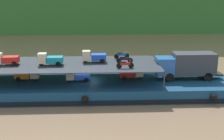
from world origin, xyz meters
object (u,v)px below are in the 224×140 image
object	(u,v)px
mini_truck_upper_bow	(94,57)
motorcycle_upper_port	(125,64)
covered_lorry	(187,65)
motorcycle_upper_centre	(124,59)
cargo_barge	(86,87)
motorcycle_upper_stbd	(122,55)
mini_truck_upper_mid	(6,59)
mini_truck_upper_fore	(50,59)
mini_truck_lower_mid	(78,75)
mini_truck_lower_aft	(28,74)
mini_truck_lower_fore	(132,73)

from	to	relation	value
mini_truck_upper_bow	motorcycle_upper_port	distance (m)	4.43
covered_lorry	motorcycle_upper_centre	bearing A→B (deg)	-179.31
cargo_barge	covered_lorry	bearing A→B (deg)	0.54
motorcycle_upper_centre	motorcycle_upper_stbd	bearing A→B (deg)	93.28
mini_truck_upper_mid	mini_truck_upper_fore	xyz separation A→B (m)	(4.93, -0.34, 0.00)
covered_lorry	mini_truck_lower_mid	world-z (taller)	covered_lorry
mini_truck_upper_bow	motorcycle_upper_centre	xyz separation A→B (m)	(3.51, -0.51, -0.26)
mini_truck_lower_mid	motorcycle_upper_stbd	distance (m)	6.13
mini_truck_upper_mid	motorcycle_upper_centre	xyz separation A→B (m)	(13.28, 0.30, -0.26)
cargo_barge	mini_truck_upper_bow	size ratio (longest dim) A/B	12.11
mini_truck_lower_aft	cargo_barge	bearing A→B (deg)	-3.73
cargo_barge	mini_truck_upper_bow	bearing A→B (deg)	30.89
mini_truck_lower_mid	mini_truck_upper_bow	distance (m)	2.85
mini_truck_upper_mid	mini_truck_upper_fore	bearing A→B (deg)	-3.93
motorcycle_upper_port	mini_truck_upper_mid	bearing A→B (deg)	171.10
covered_lorry	mini_truck_upper_mid	distance (m)	20.62
mini_truck_upper_mid	motorcycle_upper_centre	distance (m)	13.28
mini_truck_upper_fore	cargo_barge	bearing A→B (deg)	8.93
covered_lorry	motorcycle_upper_port	world-z (taller)	covered_lorry
mini_truck_lower_aft	covered_lorry	bearing A→B (deg)	-1.02
covered_lorry	mini_truck_lower_fore	world-z (taller)	covered_lorry
cargo_barge	motorcycle_upper_port	bearing A→B (deg)	-28.75
mini_truck_upper_fore	mini_truck_lower_fore	bearing A→B (deg)	7.21
mini_truck_lower_aft	mini_truck_upper_mid	xyz separation A→B (m)	(-2.12, -0.72, 2.00)
motorcycle_upper_centre	cargo_barge	bearing A→B (deg)	-179.72
mini_truck_lower_fore	motorcycle_upper_centre	size ratio (longest dim) A/B	1.46
mini_truck_upper_fore	motorcycle_upper_centre	xyz separation A→B (m)	(8.34, 0.64, -0.26)
motorcycle_upper_port	motorcycle_upper_stbd	distance (m)	4.71
mini_truck_upper_bow	mini_truck_lower_mid	bearing A→B (deg)	-155.68
mini_truck_lower_mid	cargo_barge	bearing A→B (deg)	17.52
mini_truck_upper_bow	motorcycle_upper_port	bearing A→B (deg)	-40.48
motorcycle_upper_port	cargo_barge	bearing A→B (deg)	151.25
covered_lorry	motorcycle_upper_port	size ratio (longest dim) A/B	4.13
mini_truck_upper_fore	motorcycle_upper_centre	size ratio (longest dim) A/B	1.44
motorcycle_upper_port	motorcycle_upper_stbd	xyz separation A→B (m)	(0.02, 4.71, 0.00)
mini_truck_lower_mid	mini_truck_upper_bow	xyz separation A→B (m)	(1.85, 0.84, 2.00)
mini_truck_upper_fore	mini_truck_upper_bow	xyz separation A→B (m)	(4.83, 1.15, 0.00)
covered_lorry	mini_truck_lower_aft	distance (m)	18.50
mini_truck_upper_mid	motorcycle_upper_stbd	distance (m)	13.41
mini_truck_lower_fore	mini_truck_upper_bow	world-z (taller)	mini_truck_upper_bow
cargo_barge	motorcycle_upper_port	xyz separation A→B (m)	(4.26, -2.34, 3.18)
mini_truck_upper_mid	mini_truck_upper_fore	world-z (taller)	same
covered_lorry	mini_truck_upper_mid	world-z (taller)	mini_truck_upper_mid
mini_truck_upper_mid	mini_truck_upper_bow	distance (m)	9.80
mini_truck_lower_aft	motorcycle_upper_stbd	size ratio (longest dim) A/B	1.47
mini_truck_lower_fore	mini_truck_upper_fore	distance (m)	9.56
mini_truck_lower_fore	mini_truck_lower_aft	bearing A→B (deg)	-179.46
motorcycle_upper_port	covered_lorry	bearing A→B (deg)	18.14
mini_truck_lower_aft	mini_truck_lower_mid	bearing A→B (deg)	-7.30
motorcycle_upper_port	mini_truck_upper_fore	bearing A→B (deg)	168.17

